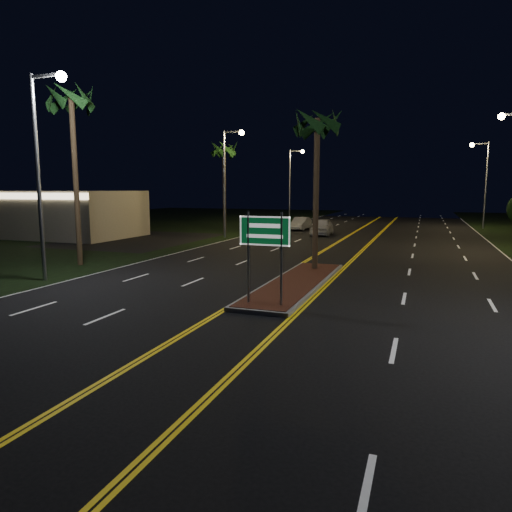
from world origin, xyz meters
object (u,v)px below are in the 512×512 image
at_px(median_island, 296,283).
at_px(streetlight_left_mid, 228,171).
at_px(car_near, 322,225).
at_px(palm_median, 317,123).
at_px(streetlight_left_near, 43,153).
at_px(commercial_building, 52,213).
at_px(streetlight_left_far, 293,177).
at_px(streetlight_right_far, 483,175).
at_px(palm_left_near, 71,101).
at_px(palm_left_far, 224,150).
at_px(car_far, 301,222).
at_px(highway_sign, 265,240).

bearing_deg(median_island, streetlight_left_mid, 121.98).
bearing_deg(car_near, palm_median, -82.51).
bearing_deg(streetlight_left_near, palm_median, 31.49).
relative_size(median_island, commercial_building, 0.68).
relative_size(commercial_building, streetlight_left_far, 1.67).
xyz_separation_m(streetlight_left_near, streetlight_left_far, (0.00, 40.00, 0.00)).
relative_size(commercial_building, streetlight_right_far, 1.67).
height_order(palm_left_near, palm_left_far, palm_left_near).
bearing_deg(car_near, car_far, 121.32).
distance_m(commercial_building, car_far, 23.69).
distance_m(palm_median, car_near, 20.21).
bearing_deg(palm_median, median_island, -90.00).
relative_size(highway_sign, streetlight_right_far, 0.36).
bearing_deg(streetlight_left_mid, car_far, 69.30).
distance_m(streetlight_left_mid, car_near, 9.97).
distance_m(streetlight_right_far, car_near, 19.69).
height_order(streetlight_left_near, streetlight_right_far, same).
relative_size(palm_median, car_far, 1.84).
xyz_separation_m(commercial_building, car_near, (22.34, 9.32, -1.14)).
bearing_deg(commercial_building, car_near, 22.66).
relative_size(streetlight_left_mid, car_far, 2.00).
bearing_deg(palm_median, streetlight_right_far, 71.38).
distance_m(median_island, palm_left_near, 15.20).
relative_size(streetlight_left_far, palm_left_far, 1.02).
height_order(highway_sign, streetlight_left_mid, streetlight_left_mid).
relative_size(streetlight_left_mid, streetlight_left_far, 1.00).
bearing_deg(car_near, median_island, -84.20).
height_order(palm_median, palm_left_far, palm_left_far).
bearing_deg(commercial_building, palm_left_far, 31.25).
height_order(streetlight_left_far, car_far, streetlight_left_far).
bearing_deg(palm_left_near, commercial_building, 138.39).
xyz_separation_m(streetlight_left_far, palm_left_far, (-2.19, -16.00, 2.09)).
distance_m(palm_left_far, car_far, 10.91).
xyz_separation_m(streetlight_left_far, palm_left_near, (-1.89, -36.00, 3.02)).
xyz_separation_m(highway_sign, streetlight_left_far, (-10.61, 41.20, 3.25)).
distance_m(median_island, palm_left_far, 25.76).
bearing_deg(streetlight_left_far, palm_left_near, -93.00).
xyz_separation_m(commercial_building, palm_left_near, (13.50, -11.99, 6.68)).
height_order(streetlight_left_near, streetlight_left_mid, same).
relative_size(streetlight_right_far, palm_left_far, 1.02).
distance_m(commercial_building, palm_left_near, 19.25).
height_order(streetlight_left_mid, car_near, streetlight_left_mid).
bearing_deg(car_far, commercial_building, -142.79).
height_order(streetlight_left_far, palm_left_near, palm_left_near).
bearing_deg(streetlight_left_mid, highway_sign, -63.41).
bearing_deg(palm_median, car_far, 106.35).
bearing_deg(palm_left_far, median_island, -58.64).
height_order(commercial_building, streetlight_left_far, streetlight_left_far).
xyz_separation_m(highway_sign, palm_left_near, (-12.50, 5.20, 6.28)).
relative_size(commercial_building, streetlight_left_mid, 1.67).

